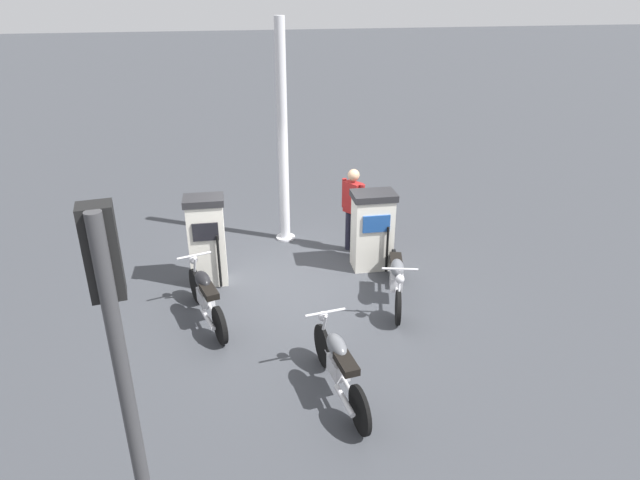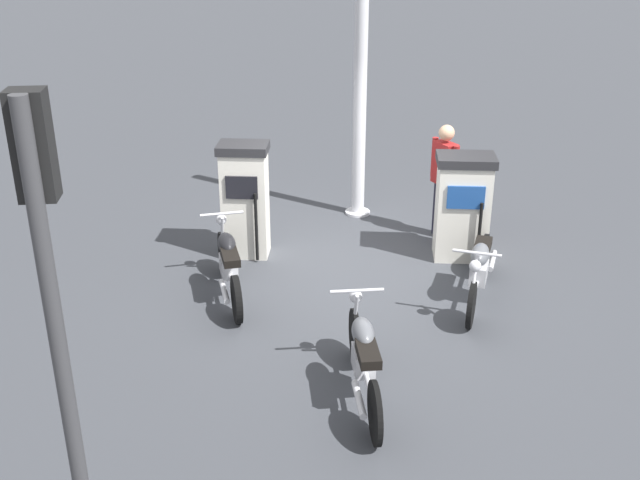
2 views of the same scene
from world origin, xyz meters
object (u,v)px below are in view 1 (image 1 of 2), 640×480
(motorcycle_near_pump, at_px, (206,295))
(canopy_support_pole, at_px, (283,140))
(motorcycle_extra, at_px, (339,363))
(attendant_person, at_px, (353,205))
(motorcycle_far_pump, at_px, (396,277))
(roadside_traffic_light, at_px, (118,346))
(fuel_pump_far, at_px, (372,230))
(fuel_pump_near, at_px, (207,240))

(motorcycle_near_pump, bearing_deg, canopy_support_pole, 149.50)
(motorcycle_extra, bearing_deg, attendant_person, 163.22)
(motorcycle_far_pump, height_order, roadside_traffic_light, roadside_traffic_light)
(motorcycle_near_pump, relative_size, attendant_person, 1.09)
(motorcycle_near_pump, xyz_separation_m, motorcycle_far_pump, (0.04, 3.14, 0.01))
(fuel_pump_far, distance_m, motorcycle_near_pump, 3.34)
(roadside_traffic_light, bearing_deg, attendant_person, 150.58)
(fuel_pump_far, xyz_separation_m, motorcycle_near_pump, (1.24, -3.09, -0.32))
(fuel_pump_near, bearing_deg, motorcycle_far_pump, 67.46)
(fuel_pump_near, height_order, motorcycle_near_pump, fuel_pump_near)
(motorcycle_far_pump, distance_m, motorcycle_extra, 2.57)
(motorcycle_far_pump, xyz_separation_m, canopy_support_pole, (-2.88, -1.47, 1.67))
(fuel_pump_near, bearing_deg, attendant_person, 104.92)
(fuel_pump_far, bearing_deg, motorcycle_extra, -22.97)
(fuel_pump_far, xyz_separation_m, attendant_person, (-0.75, -0.19, 0.22))
(motorcycle_extra, height_order, roadside_traffic_light, roadside_traffic_light)
(attendant_person, bearing_deg, fuel_pump_far, 13.84)
(motorcycle_far_pump, height_order, motorcycle_extra, motorcycle_extra)
(canopy_support_pole, bearing_deg, motorcycle_near_pump, -30.50)
(motorcycle_near_pump, bearing_deg, motorcycle_extra, 37.82)
(roadside_traffic_light, distance_m, canopy_support_pole, 7.27)
(fuel_pump_near, xyz_separation_m, motorcycle_extra, (3.37, 1.58, -0.35))
(motorcycle_near_pump, bearing_deg, fuel_pump_near, 176.49)
(fuel_pump_far, distance_m, motorcycle_extra, 3.67)
(motorcycle_extra, xyz_separation_m, canopy_support_pole, (-4.98, 0.02, 1.64))
(motorcycle_extra, bearing_deg, canopy_support_pole, 179.82)
(fuel_pump_near, relative_size, attendant_person, 0.95)
(roadside_traffic_light, height_order, canopy_support_pole, canopy_support_pole)
(motorcycle_extra, height_order, canopy_support_pole, canopy_support_pole)
(motorcycle_far_pump, bearing_deg, motorcycle_near_pump, -90.65)
(fuel_pump_far, xyz_separation_m, motorcycle_extra, (3.37, -1.43, -0.29))
(fuel_pump_far, height_order, attendant_person, attendant_person)
(motorcycle_near_pump, height_order, attendant_person, attendant_person)
(roadside_traffic_light, bearing_deg, fuel_pump_near, 173.56)
(canopy_support_pole, bearing_deg, motorcycle_extra, -0.18)
(fuel_pump_far, bearing_deg, roadside_traffic_light, -34.15)
(motorcycle_far_pump, relative_size, motorcycle_extra, 1.00)
(motorcycle_far_pump, bearing_deg, motorcycle_extra, -35.30)
(fuel_pump_near, bearing_deg, canopy_support_pole, 135.11)
(motorcycle_far_pump, bearing_deg, fuel_pump_far, -177.43)
(fuel_pump_near, xyz_separation_m, attendant_person, (-0.75, 2.82, 0.16))
(motorcycle_near_pump, distance_m, canopy_support_pole, 3.70)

